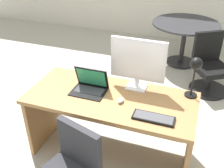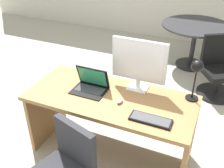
# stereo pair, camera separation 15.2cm
# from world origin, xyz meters

# --- Properties ---
(ground) EXTENTS (12.00, 12.00, 0.00)m
(ground) POSITION_xyz_m (0.00, 1.50, 0.00)
(ground) COLOR #B7B2A3
(desk) EXTENTS (1.63, 0.73, 0.75)m
(desk) POSITION_xyz_m (0.00, 0.05, 0.54)
(desk) COLOR #9E7042
(desk) RESTS_ON ground
(monitor) EXTENTS (0.54, 0.16, 0.52)m
(monitor) POSITION_xyz_m (0.19, 0.24, 1.05)
(monitor) COLOR silver
(monitor) RESTS_ON desk
(laptop) EXTENTS (0.34, 0.25, 0.24)m
(laptop) POSITION_xyz_m (-0.23, 0.05, 0.82)
(laptop) COLOR black
(laptop) RESTS_ON desk
(keyboard) EXTENTS (0.36, 0.13, 0.02)m
(keyboard) POSITION_xyz_m (0.46, -0.20, 0.76)
(keyboard) COLOR black
(keyboard) RESTS_ON desk
(mouse) EXTENTS (0.05, 0.09, 0.04)m
(mouse) POSITION_xyz_m (0.12, -0.06, 0.77)
(mouse) COLOR silver
(mouse) RESTS_ON desk
(desk_lamp) EXTENTS (0.12, 0.14, 0.42)m
(desk_lamp) POSITION_xyz_m (0.72, 0.25, 1.06)
(desk_lamp) COLOR black
(desk_lamp) RESTS_ON desk
(meeting_table) EXTENTS (1.12, 1.12, 0.75)m
(meeting_table) POSITION_xyz_m (0.44, 2.50, 0.57)
(meeting_table) COLOR black
(meeting_table) RESTS_ON ground
(meeting_chair_near) EXTENTS (0.64, 0.64, 0.86)m
(meeting_chair_near) POSITION_xyz_m (0.91, 1.75, 0.34)
(meeting_chair_near) COLOR black
(meeting_chair_near) RESTS_ON ground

